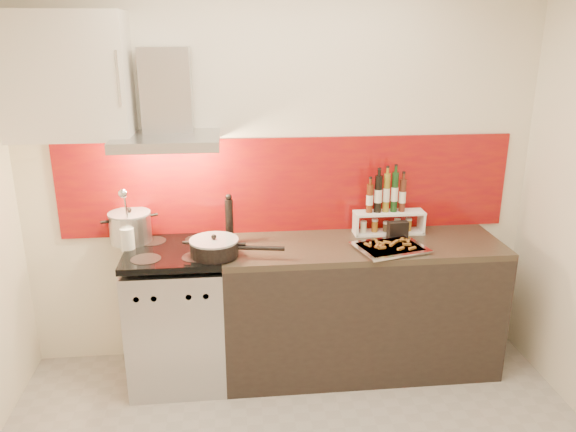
{
  "coord_description": "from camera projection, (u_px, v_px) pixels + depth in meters",
  "views": [
    {
      "loc": [
        -0.33,
        -2.2,
        2.2
      ],
      "look_at": [
        0.0,
        0.95,
        1.15
      ],
      "focal_mm": 35.0,
      "sensor_mm": 36.0,
      "label": 1
    }
  ],
  "objects": [
    {
      "name": "counter",
      "position": [
        360.0,
        306.0,
        3.75
      ],
      "size": [
        1.8,
        0.6,
        0.9
      ],
      "color": "black",
      "rests_on": "ground"
    },
    {
      "name": "range_stove",
      "position": [
        178.0,
        317.0,
        3.63
      ],
      "size": [
        0.6,
        0.6,
        0.91
      ],
      "color": "#B7B7BA",
      "rests_on": "ground"
    },
    {
      "name": "upper_cabinet",
      "position": [
        67.0,
        76.0,
        3.22
      ],
      "size": [
        0.7,
        0.35,
        0.72
      ],
      "primitive_type": "cube",
      "color": "silver",
      "rests_on": "back_wall"
    },
    {
      "name": "baking_tray",
      "position": [
        390.0,
        247.0,
        3.49
      ],
      "size": [
        0.48,
        0.42,
        0.03
      ],
      "color": "silver",
      "rests_on": "counter"
    },
    {
      "name": "caddy_box",
      "position": [
        398.0,
        230.0,
        3.67
      ],
      "size": [
        0.14,
        0.07,
        0.11
      ],
      "primitive_type": "cube",
      "rotation": [
        0.0,
        0.0,
        0.1
      ],
      "color": "black",
      "rests_on": "counter"
    },
    {
      "name": "range_hood",
      "position": [
        167.0,
        111.0,
        3.35
      ],
      "size": [
        0.62,
        0.5,
        0.61
      ],
      "color": "#B7B7BA",
      "rests_on": "back_wall"
    },
    {
      "name": "back_wall",
      "position": [
        281.0,
        173.0,
        3.71
      ],
      "size": [
        3.4,
        0.02,
        2.6
      ],
      "primitive_type": "cube",
      "color": "silver",
      "rests_on": "ground"
    },
    {
      "name": "saute_pan",
      "position": [
        215.0,
        247.0,
        3.37
      ],
      "size": [
        0.57,
        0.3,
        0.14
      ],
      "color": "black",
      "rests_on": "range_stove"
    },
    {
      "name": "step_shelf",
      "position": [
        387.0,
        210.0,
        3.73
      ],
      "size": [
        0.47,
        0.13,
        0.42
      ],
      "color": "white",
      "rests_on": "counter"
    },
    {
      "name": "pepper_mill",
      "position": [
        229.0,
        219.0,
        3.56
      ],
      "size": [
        0.05,
        0.05,
        0.33
      ],
      "color": "black",
      "rests_on": "counter"
    },
    {
      "name": "stock_pot",
      "position": [
        130.0,
        227.0,
        3.58
      ],
      "size": [
        0.27,
        0.27,
        0.23
      ],
      "color": "#B7B7BA",
      "rests_on": "range_stove"
    },
    {
      "name": "utensil_jar",
      "position": [
        127.0,
        232.0,
        3.44
      ],
      "size": [
        0.09,
        0.13,
        0.41
      ],
      "color": "silver",
      "rests_on": "range_stove"
    },
    {
      "name": "backsplash",
      "position": [
        289.0,
        185.0,
        3.73
      ],
      "size": [
        3.0,
        0.02,
        0.64
      ],
      "primitive_type": "cube",
      "color": "maroon",
      "rests_on": "back_wall"
    }
  ]
}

